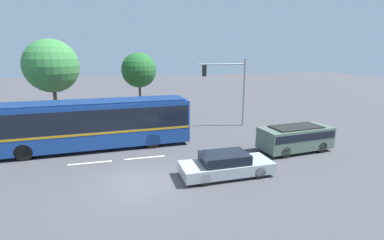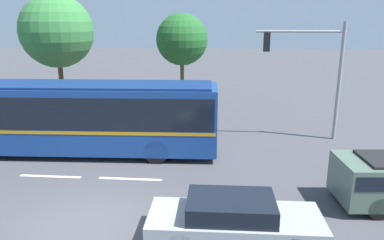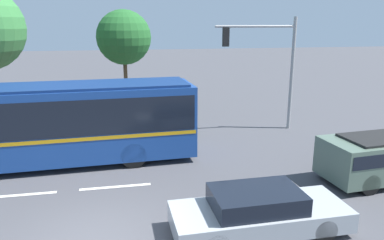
% 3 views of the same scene
% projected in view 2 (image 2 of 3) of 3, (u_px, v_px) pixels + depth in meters
% --- Properties ---
extents(ground_plane, '(140.00, 140.00, 0.00)m').
position_uv_depth(ground_plane, '(86.00, 225.00, 10.74)').
color(ground_plane, '#444449').
extents(city_bus, '(12.15, 3.03, 3.16)m').
position_uv_depth(city_bus, '(80.00, 114.00, 16.10)').
color(city_bus, navy).
rests_on(city_bus, ground).
extents(sedan_foreground, '(4.73, 1.85, 1.22)m').
position_uv_depth(sedan_foreground, '(234.00, 219.00, 9.91)').
color(sedan_foreground, '#9EA3A8').
rests_on(sedan_foreground, ground).
extents(traffic_light_pole, '(4.21, 0.24, 5.75)m').
position_uv_depth(traffic_light_pole, '(317.00, 65.00, 17.61)').
color(traffic_light_pole, gray).
rests_on(traffic_light_pole, ground).
extents(flowering_hedge, '(7.24, 1.19, 1.39)m').
position_uv_depth(flowering_hedge, '(126.00, 114.00, 20.57)').
color(flowering_hedge, '#286028').
rests_on(flowering_hedge, ground).
extents(street_tree_left, '(4.28, 4.28, 7.30)m').
position_uv_depth(street_tree_left, '(57.00, 32.00, 21.54)').
color(street_tree_left, brown).
rests_on(street_tree_left, ground).
extents(street_tree_centre, '(3.35, 3.35, 6.26)m').
position_uv_depth(street_tree_centre, '(182.00, 40.00, 23.70)').
color(street_tree_centre, brown).
rests_on(street_tree_centre, ground).
extents(lane_stripe_near, '(2.40, 0.16, 0.01)m').
position_uv_depth(lane_stripe_near, '(51.00, 176.00, 14.03)').
color(lane_stripe_near, silver).
rests_on(lane_stripe_near, ground).
extents(lane_stripe_mid, '(2.40, 0.16, 0.01)m').
position_uv_depth(lane_stripe_mid, '(130.00, 179.00, 13.80)').
color(lane_stripe_mid, silver).
rests_on(lane_stripe_mid, ground).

